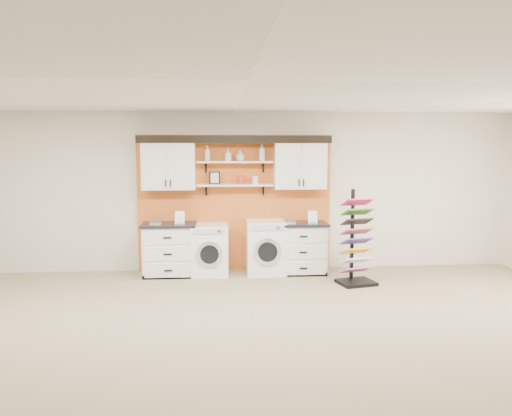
{
  "coord_description": "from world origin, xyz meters",
  "views": [
    {
      "loc": [
        -0.3,
        -4.82,
        2.16
      ],
      "look_at": [
        0.25,
        2.3,
        1.31
      ],
      "focal_mm": 35.0,
      "sensor_mm": 36.0,
      "label": 1
    }
  ],
  "objects": [
    {
      "name": "ceiling",
      "position": [
        0.0,
        0.0,
        2.8
      ],
      "size": [
        10.0,
        10.0,
        0.0
      ],
      "primitive_type": "plane",
      "rotation": [
        3.14,
        0.0,
        0.0
      ],
      "color": "white",
      "rests_on": "wall_back"
    },
    {
      "name": "base_cabinet_left",
      "position": [
        -1.13,
        3.64,
        0.45
      ],
      "size": [
        0.92,
        0.66,
        0.9
      ],
      "color": "white",
      "rests_on": "floor"
    },
    {
      "name": "soap_bottle_a",
      "position": [
        -0.47,
        3.8,
        2.08
      ],
      "size": [
        0.11,
        0.11,
        0.26
      ],
      "primitive_type": "imported",
      "rotation": [
        0.0,
        0.0,
        -1.44
      ],
      "color": "silver",
      "rests_on": "shelf_upper"
    },
    {
      "name": "accent_panel",
      "position": [
        0.0,
        3.96,
        1.2
      ],
      "size": [
        3.4,
        0.07,
        2.4
      ],
      "primitive_type": "cube",
      "color": "#CA5F22",
      "rests_on": "wall_back"
    },
    {
      "name": "canister_cream",
      "position": [
        0.35,
        3.8,
        1.61
      ],
      "size": [
        0.1,
        0.1,
        0.14
      ],
      "primitive_type": "cylinder",
      "color": "silver",
      "rests_on": "shelf_lower"
    },
    {
      "name": "dryer",
      "position": [
        0.52,
        3.64,
        0.46
      ],
      "size": [
        0.66,
        0.71,
        0.92
      ],
      "color": "white",
      "rests_on": "floor"
    },
    {
      "name": "soap_bottle_d",
      "position": [
        0.47,
        3.8,
        2.09
      ],
      "size": [
        0.16,
        0.16,
        0.29
      ],
      "primitive_type": "imported",
      "rotation": [
        0.0,
        0.0,
        -0.73
      ],
      "color": "silver",
      "rests_on": "shelf_upper"
    },
    {
      "name": "base_cabinet_right",
      "position": [
        1.13,
        3.64,
        0.44
      ],
      "size": [
        0.9,
        0.66,
        0.89
      ],
      "color": "white",
      "rests_on": "floor"
    },
    {
      "name": "shelf_upper",
      "position": [
        0.0,
        3.8,
        1.93
      ],
      "size": [
        1.32,
        0.28,
        0.03
      ],
      "primitive_type": "cube",
      "color": "white",
      "rests_on": "wall_back"
    },
    {
      "name": "upper_cabinet_left",
      "position": [
        -1.13,
        3.79,
        1.88
      ],
      "size": [
        0.9,
        0.35,
        0.84
      ],
      "color": "white",
      "rests_on": "wall_back"
    },
    {
      "name": "crown_molding",
      "position": [
        0.0,
        3.81,
        2.33
      ],
      "size": [
        3.3,
        0.41,
        0.13
      ],
      "color": "black",
      "rests_on": "wall_back"
    },
    {
      "name": "canister_red",
      "position": [
        0.1,
        3.8,
        1.62
      ],
      "size": [
        0.11,
        0.11,
        0.16
      ],
      "primitive_type": "cylinder",
      "color": "red",
      "rests_on": "shelf_lower"
    },
    {
      "name": "soap_bottle_b",
      "position": [
        -0.12,
        3.8,
        2.05
      ],
      "size": [
        0.11,
        0.11,
        0.21
      ],
      "primitive_type": "imported",
      "rotation": [
        0.0,
        0.0,
        0.16
      ],
      "color": "silver",
      "rests_on": "shelf_upper"
    },
    {
      "name": "floor",
      "position": [
        0.0,
        0.0,
        0.0
      ],
      "size": [
        10.0,
        10.0,
        0.0
      ],
      "primitive_type": "plane",
      "color": "#988766",
      "rests_on": "ground"
    },
    {
      "name": "shelf_lower",
      "position": [
        0.0,
        3.8,
        1.53
      ],
      "size": [
        1.32,
        0.28,
        0.03
      ],
      "primitive_type": "cube",
      "color": "white",
      "rests_on": "wall_back"
    },
    {
      "name": "upper_cabinet_right",
      "position": [
        1.13,
        3.79,
        1.88
      ],
      "size": [
        0.9,
        0.35,
        0.84
      ],
      "color": "white",
      "rests_on": "wall_back"
    },
    {
      "name": "soap_bottle_c",
      "position": [
        0.09,
        3.8,
        2.04
      ],
      "size": [
        0.16,
        0.16,
        0.19
      ],
      "primitive_type": "imported",
      "rotation": [
        0.0,
        0.0,
        0.11
      ],
      "color": "silver",
      "rests_on": "shelf_upper"
    },
    {
      "name": "wall_back",
      "position": [
        0.0,
        4.0,
        1.4
      ],
      "size": [
        10.0,
        0.0,
        10.0
      ],
      "primitive_type": "plane",
      "rotation": [
        1.57,
        0.0,
        0.0
      ],
      "color": "beige",
      "rests_on": "floor"
    },
    {
      "name": "sample_rack",
      "position": [
        1.89,
        2.84,
        0.5
      ],
      "size": [
        0.64,
        0.57,
        1.52
      ],
      "rotation": [
        0.0,
        0.0,
        0.23
      ],
      "color": "black",
      "rests_on": "floor"
    },
    {
      "name": "picture_frame",
      "position": [
        -0.35,
        3.85,
        1.66
      ],
      "size": [
        0.18,
        0.02,
        0.22
      ],
      "color": "black",
      "rests_on": "shelf_lower"
    },
    {
      "name": "washer",
      "position": [
        -0.44,
        3.64,
        0.44
      ],
      "size": [
        0.62,
        0.71,
        0.87
      ],
      "color": "white",
      "rests_on": "floor"
    }
  ]
}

